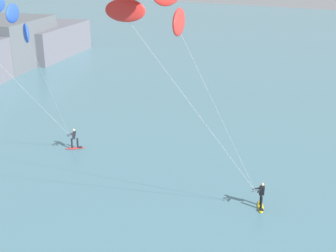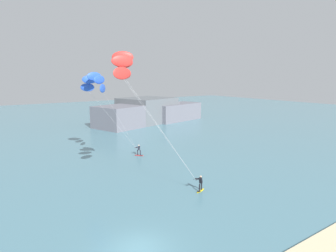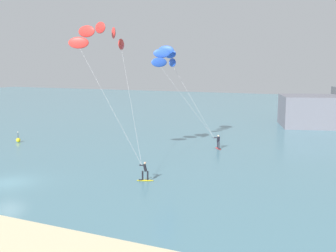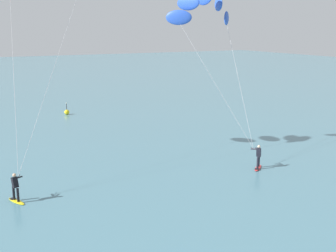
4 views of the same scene
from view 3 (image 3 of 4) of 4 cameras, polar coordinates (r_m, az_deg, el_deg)
The scene contains 4 objects.
ground_plane at distance 37.49m, azimuth -21.58°, elevation -7.43°, with size 240.00×240.00×0.00m, color slate.
kitesurfer_nearshore at distance 40.57m, azimuth -9.28°, elevation 11.81°, with size 9.60×7.16×14.08m.
kitesurfer_mid_water at distance 50.06m, azimuth -0.02°, elevation 9.32°, with size 8.40×6.15×12.31m.
marker_buoy at distance 56.37m, azimuth -20.30°, elevation -1.85°, with size 0.56×0.56×1.38m.
Camera 3 is at (26.32, -24.79, 9.90)m, focal length 43.37 mm.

